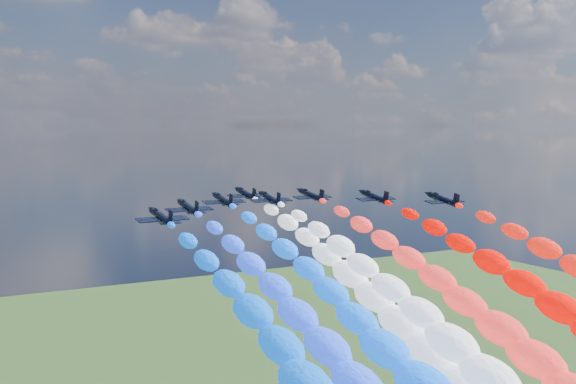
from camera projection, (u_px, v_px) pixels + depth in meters
jet_0 at (161, 217)px, 123.32m from camera, size 9.45×12.57×4.53m
jet_1 at (188, 207)px, 137.68m from camera, size 8.99×12.24×4.53m
jet_2 at (223, 200)px, 151.51m from camera, size 8.92×12.19×4.53m
trail_2 at (372, 352)px, 105.85m from camera, size 7.20×105.26×40.49m
jet_3 at (270, 198)px, 154.64m from camera, size 9.23×12.40×4.53m
trail_3 at (435, 346)px, 108.98m from camera, size 7.20×105.26×40.49m
jet_4 at (246, 194)px, 165.08m from camera, size 9.01×12.25×4.53m
trail_4 at (387, 326)px, 119.41m from camera, size 7.20×105.26×40.49m
jet_5 at (311, 195)px, 161.72m from camera, size 9.52×12.61×4.53m
trail_5 at (482, 332)px, 116.06m from camera, size 7.20×105.26×40.49m
jet_6 at (374, 197)px, 157.70m from camera, size 9.12×12.33×4.53m
jet_7 at (443, 199)px, 152.37m from camera, size 8.88×12.16×4.53m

